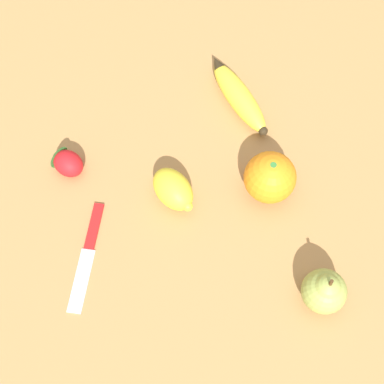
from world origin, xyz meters
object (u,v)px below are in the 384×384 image
(banana, at_px, (239,96))
(pear, at_px, (324,291))
(strawberry, at_px, (66,162))
(paring_knife, at_px, (88,252))
(orange, at_px, (270,177))
(lemon, at_px, (173,189))

(banana, bearing_deg, pear, 168.64)
(pear, relative_size, strawberry, 1.18)
(pear, height_order, paring_knife, pear)
(strawberry, height_order, paring_knife, strawberry)
(pear, bearing_deg, orange, -92.57)
(banana, distance_m, strawberry, 0.32)
(strawberry, distance_m, lemon, 0.19)
(strawberry, relative_size, lemon, 0.78)
(orange, bearing_deg, strawberry, -29.93)
(paring_knife, bearing_deg, orange, -150.89)
(banana, xyz_separation_m, pear, (0.04, 0.37, 0.02))
(orange, bearing_deg, paring_knife, -2.14)
(banana, xyz_separation_m, lemon, (0.18, 0.13, 0.01))
(banana, relative_size, lemon, 1.99)
(orange, distance_m, paring_knife, 0.31)
(banana, distance_m, orange, 0.18)
(banana, height_order, lemon, lemon)
(strawberry, xyz_separation_m, lemon, (-0.14, 0.12, 0.01))
(banana, distance_m, lemon, 0.22)
(orange, height_order, pear, same)
(pear, distance_m, strawberry, 0.46)
(strawberry, bearing_deg, paring_knife, 142.25)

